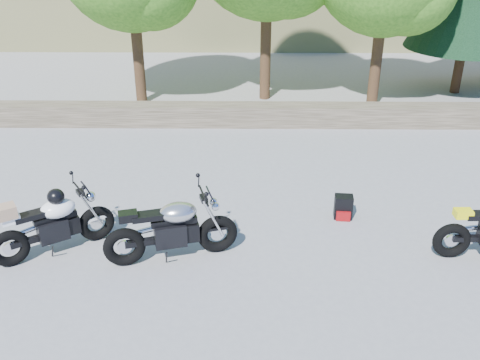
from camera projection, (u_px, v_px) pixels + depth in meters
The scene contains 5 objects.
ground at pixel (226, 256), 7.86m from camera, with size 90.00×90.00×0.00m, color gray.
stone_wall at pixel (234, 115), 12.67m from camera, with size 22.00×0.55×0.50m, color #453E2E.
silver_bike at pixel (172, 230), 7.61m from camera, with size 1.91×0.76×0.98m.
white_bike at pixel (52, 223), 7.73m from camera, with size 1.60×1.13×1.01m.
backpack at pixel (343, 207), 8.77m from camera, with size 0.31×0.27×0.40m.
Camera 1 is at (0.28, -6.54, 4.49)m, focal length 40.00 mm.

